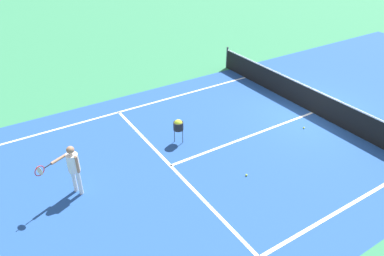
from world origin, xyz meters
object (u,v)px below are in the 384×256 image
object	(u,v)px
ball_hopper	(178,125)
tennis_ball_near_net	(304,128)
player_near	(72,165)
net	(315,101)
tennis_ball_mid_court	(246,175)

from	to	relation	value
ball_hopper	tennis_ball_near_net	bearing A→B (deg)	68.70
player_near	tennis_ball_near_net	world-z (taller)	player_near
net	player_near	size ratio (longest dim) A/B	7.28
net	ball_hopper	world-z (taller)	net
player_near	tennis_ball_near_net	distance (m)	8.10
net	tennis_ball_mid_court	distance (m)	5.04
player_near	tennis_ball_mid_court	distance (m)	4.97
net	tennis_ball_mid_court	bearing A→B (deg)	-70.73
tennis_ball_mid_court	tennis_ball_near_net	distance (m)	3.66
ball_hopper	tennis_ball_mid_court	xyz separation A→B (m)	(2.67, 0.77, -0.64)
net	tennis_ball_near_net	size ratio (longest dim) A/B	170.35
player_near	ball_hopper	world-z (taller)	player_near
tennis_ball_mid_court	tennis_ball_near_net	bearing A→B (deg)	105.83
net	player_near	distance (m)	9.22
net	player_near	xyz separation A→B (m)	(-0.31, -9.20, 0.46)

